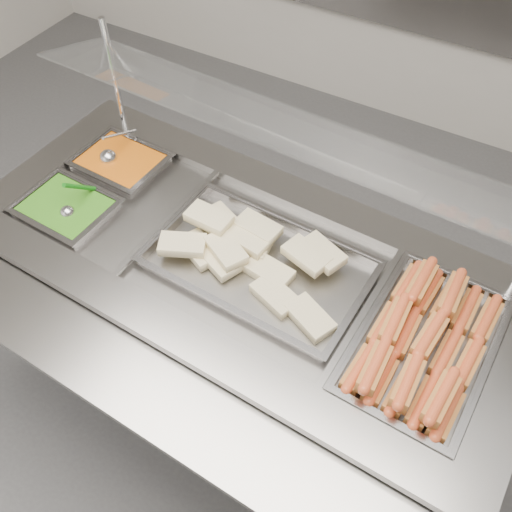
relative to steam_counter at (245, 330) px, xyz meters
The scene contains 12 objects.
ground 0.59m from the steam_counter, 68.77° to the right, with size 6.00×6.00×0.00m, color #515154.
steam_counter is the anchor object (origin of this frame).
tray_rail 0.63m from the steam_counter, 92.20° to the right, with size 1.75×0.43×0.05m.
sneeze_guard 0.82m from the steam_counter, 87.80° to the left, with size 1.60×0.34×0.43m.
pan_hotdogs 0.72m from the steam_counter, ahead, with size 0.35×0.54×0.10m.
pan_wraps 0.41m from the steam_counter, ahead, with size 0.67×0.41×0.07m.
pan_beans 0.75m from the steam_counter, 165.13° to the left, with size 0.30×0.24×0.10m.
pan_peas 0.75m from the steam_counter, 169.53° to the right, with size 0.30×0.24×0.10m.
hotdogs_in_buns 0.74m from the steam_counter, ahead, with size 0.31×0.51×0.11m.
tortilla_wraps 0.44m from the steam_counter, 48.55° to the left, with size 0.63×0.34×0.09m.
ladle 0.81m from the steam_counter, 167.00° to the left, with size 0.07×0.19×0.13m.
serving_spoon 0.76m from the steam_counter, 168.51° to the right, with size 0.05×0.17×0.14m.
Camera 1 is at (0.47, -0.61, 2.23)m, focal length 40.00 mm.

